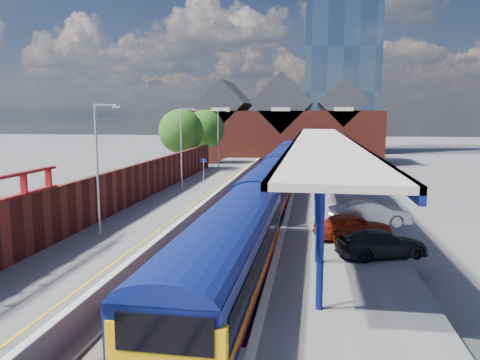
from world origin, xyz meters
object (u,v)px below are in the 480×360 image
(parked_car_blue, at_px, (343,183))
(train, at_px, (277,173))
(lamp_post_d, at_px, (219,135))
(parked_car_red, at_px, (353,226))
(parked_car_silver, at_px, (370,213))
(platform_sign, at_px, (204,167))
(lamp_post_c, at_px, (183,143))
(parked_car_dark, at_px, (382,244))
(lamp_post_b, at_px, (100,161))

(parked_car_blue, bearing_deg, train, 71.54)
(lamp_post_d, bearing_deg, parked_car_red, -66.81)
(parked_car_silver, relative_size, parked_car_blue, 1.05)
(train, height_order, parked_car_blue, train)
(platform_sign, relative_size, parked_car_red, 0.63)
(train, distance_m, parked_car_red, 18.84)
(lamp_post_c, bearing_deg, parked_car_blue, 6.23)
(platform_sign, bearing_deg, train, 11.05)
(lamp_post_c, height_order, platform_sign, lamp_post_c)
(parked_car_dark, bearing_deg, parked_car_silver, -22.25)
(parked_car_red, height_order, parked_car_blue, parked_car_red)
(lamp_post_d, distance_m, platform_sign, 14.25)
(lamp_post_b, xyz_separation_m, lamp_post_d, (0.00, 32.00, 0.00))
(platform_sign, relative_size, parked_car_dark, 0.60)
(platform_sign, bearing_deg, lamp_post_d, 95.56)
(lamp_post_d, relative_size, parked_car_blue, 1.62)
(lamp_post_d, height_order, parked_car_red, lamp_post_d)
(lamp_post_d, bearing_deg, parked_car_silver, -62.46)
(lamp_post_b, relative_size, parked_car_silver, 1.55)
(lamp_post_b, relative_size, parked_car_blue, 1.62)
(parked_car_silver, relative_size, parked_car_dark, 1.08)
(parked_car_blue, bearing_deg, lamp_post_c, 94.73)
(lamp_post_b, xyz_separation_m, parked_car_silver, (14.40, 4.37, -3.25))
(platform_sign, bearing_deg, parked_car_dark, -56.85)
(lamp_post_b, bearing_deg, parked_car_blue, 51.98)
(parked_car_red, bearing_deg, parked_car_silver, -39.86)
(platform_sign, height_order, parked_car_red, platform_sign)
(train, xyz_separation_m, lamp_post_b, (-7.86, -19.27, 2.87))
(lamp_post_b, bearing_deg, parked_car_red, 5.21)
(parked_car_silver, bearing_deg, parked_car_dark, 162.86)
(lamp_post_b, distance_m, parked_car_dark, 14.73)
(train, height_order, parked_car_dark, train)
(train, relative_size, parked_car_dark, 15.70)
(train, height_order, parked_car_red, train)
(lamp_post_c, distance_m, parked_car_silver, 18.80)
(lamp_post_d, relative_size, platform_sign, 2.80)
(platform_sign, bearing_deg, lamp_post_c, -124.26)
(parked_car_red, bearing_deg, lamp_post_d, 4.21)
(lamp_post_b, relative_size, lamp_post_c, 1.00)
(parked_car_dark, bearing_deg, parked_car_blue, -19.00)
(parked_car_red, bearing_deg, platform_sign, 16.18)
(platform_sign, bearing_deg, parked_car_silver, -46.26)
(lamp_post_d, height_order, parked_car_silver, lamp_post_d)
(parked_car_red, height_order, parked_car_dark, parked_car_red)
(train, relative_size, lamp_post_d, 9.42)
(train, relative_size, parked_car_blue, 15.22)
(train, bearing_deg, lamp_post_b, -112.18)
(parked_car_blue, bearing_deg, parked_car_silver, -178.33)
(lamp_post_d, distance_m, parked_car_dark, 36.75)
(lamp_post_c, xyz_separation_m, parked_car_blue, (13.68, 1.49, -3.39))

